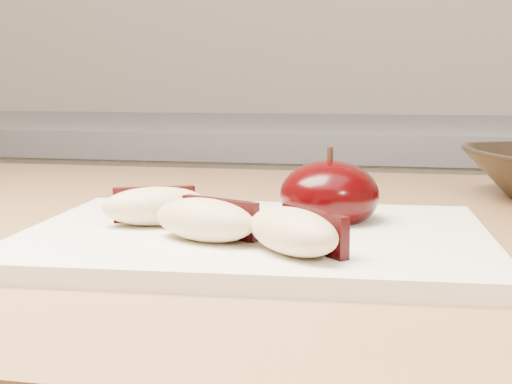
# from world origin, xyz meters

# --- Properties ---
(back_cabinet) EXTENTS (2.40, 0.62, 0.94)m
(back_cabinet) POSITION_xyz_m (0.00, 1.20, 0.47)
(back_cabinet) COLOR silver
(back_cabinet) RESTS_ON ground
(cutting_board) EXTENTS (0.31, 0.24, 0.01)m
(cutting_board) POSITION_xyz_m (0.03, 0.41, 0.91)
(cutting_board) COLOR white
(cutting_board) RESTS_ON island_counter
(apple_half) EXTENTS (0.07, 0.07, 0.06)m
(apple_half) POSITION_xyz_m (0.08, 0.45, 0.93)
(apple_half) COLOR black
(apple_half) RESTS_ON cutting_board
(apple_wedge_a) EXTENTS (0.08, 0.06, 0.03)m
(apple_wedge_a) POSITION_xyz_m (-0.04, 0.41, 0.92)
(apple_wedge_a) COLOR #D6BA87
(apple_wedge_a) RESTS_ON cutting_board
(apple_wedge_b) EXTENTS (0.08, 0.06, 0.03)m
(apple_wedge_b) POSITION_xyz_m (0.01, 0.37, 0.92)
(apple_wedge_b) COLOR #D6BA87
(apple_wedge_b) RESTS_ON cutting_board
(apple_wedge_c) EXTENTS (0.07, 0.08, 0.03)m
(apple_wedge_c) POSITION_xyz_m (0.07, 0.35, 0.92)
(apple_wedge_c) COLOR #D6BA87
(apple_wedge_c) RESTS_ON cutting_board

